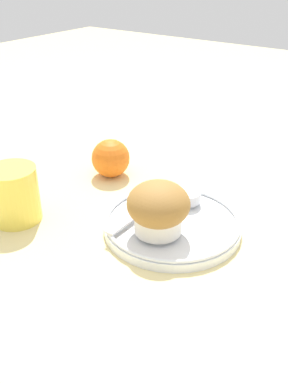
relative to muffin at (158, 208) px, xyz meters
The scene contains 8 objects.
ground_plane 0.07m from the muffin, 34.87° to the left, with size 3.00×3.00×0.00m, color beige.
plate 0.06m from the muffin, ahead, with size 0.21×0.21×0.02m.
muffin is the anchor object (origin of this frame).
cream_ramekin 0.10m from the muffin, ahead, with size 0.05×0.05×0.02m.
berry_pair 0.06m from the muffin, 57.15° to the left, with size 0.03×0.01×0.01m.
butter_knife 0.08m from the muffin, 51.94° to the left, with size 0.18×0.02×0.00m.
orange_fruit 0.24m from the muffin, 56.89° to the left, with size 0.07×0.07×0.07m.
juice_glass 0.24m from the muffin, 110.07° to the left, with size 0.08×0.08×0.09m.
Camera 1 is at (-0.46, -0.31, 0.38)m, focal length 40.00 mm.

